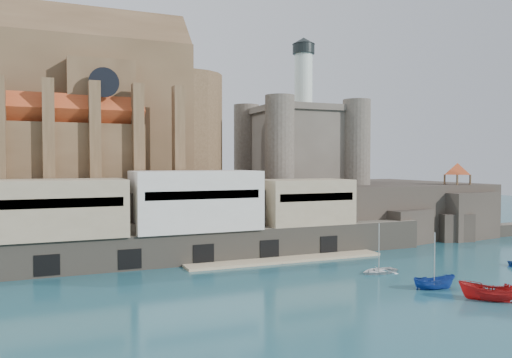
{
  "coord_description": "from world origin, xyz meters",
  "views": [
    {
      "loc": [
        -29.59,
        -46.64,
        14.35
      ],
      "look_at": [
        3.07,
        32.0,
        11.37
      ],
      "focal_mm": 35.0,
      "sensor_mm": 36.0,
      "label": 1
    }
  ],
  "objects": [
    {
      "name": "ground",
      "position": [
        0.0,
        0.0,
        0.0
      ],
      "size": [
        300.0,
        300.0,
        0.0
      ],
      "primitive_type": "plane",
      "color": "#184552",
      "rests_on": "ground"
    },
    {
      "name": "promontory",
      "position": [
        -0.19,
        39.37,
        4.92
      ],
      "size": [
        100.0,
        36.0,
        10.0
      ],
      "color": "black",
      "rests_on": "ground"
    },
    {
      "name": "quay",
      "position": [
        -10.19,
        23.07,
        6.07
      ],
      "size": [
        70.0,
        12.0,
        13.05
      ],
      "color": "#645D50",
      "rests_on": "ground"
    },
    {
      "name": "church",
      "position": [
        -24.13,
        41.85,
        22.13
      ],
      "size": [
        47.0,
        25.93,
        30.51
      ],
      "color": "brown",
      "rests_on": "promontory"
    },
    {
      "name": "castle_keep",
      "position": [
        16.08,
        41.08,
        18.31
      ],
      "size": [
        21.2,
        21.2,
        29.3
      ],
      "color": "#4A433A",
      "rests_on": "promontory"
    },
    {
      "name": "rock_outcrop",
      "position": [
        42.0,
        25.84,
        4.02
      ],
      "size": [
        14.5,
        10.5,
        8.7
      ],
      "color": "black",
      "rests_on": "ground"
    },
    {
      "name": "pavilion",
      "position": [
        42.0,
        26.0,
        12.73
      ],
      "size": [
        6.4,
        6.4,
        5.4
      ],
      "color": "brown",
      "rests_on": "rock_outcrop"
    },
    {
      "name": "boat_2",
      "position": [
        10.28,
        -2.97,
        0.0
      ],
      "size": [
        2.29,
        2.25,
        4.95
      ],
      "primitive_type": "imported",
      "rotation": [
        0.0,
        0.0,
        1.34
      ],
      "color": "navy",
      "rests_on": "ground"
    },
    {
      "name": "boat_5",
      "position": [
        12.04,
        -8.86,
        0.0
      ],
      "size": [
        3.12,
        3.12,
        5.79
      ],
      "primitive_type": "imported",
      "rotation": [
        0.0,
        0.0,
        3.93
      ],
      "color": "#A71616",
      "rests_on": "ground"
    },
    {
      "name": "boat_6",
      "position": [
        9.55,
        6.26,
        0.0
      ],
      "size": [
        1.56,
        3.9,
        5.32
      ],
      "primitive_type": "imported",
      "rotation": [
        0.0,
        0.0,
        4.84
      ],
      "color": "silver",
      "rests_on": "ground"
    }
  ]
}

